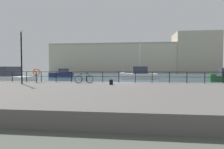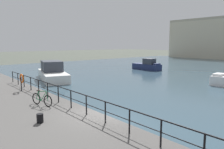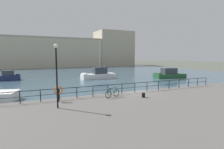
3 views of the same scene
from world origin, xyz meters
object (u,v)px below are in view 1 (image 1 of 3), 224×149
object	(u,v)px
moored_harbor_tender	(7,77)
parked_bicycle	(84,79)
harbor_building	(148,58)
quay_lamp_post	(21,49)
moored_green_narrowboat	(62,74)
mooring_bollard	(111,82)
moored_red_daysailer	(138,74)
life_ring_stand	(36,73)

from	to	relation	value
moored_harbor_tender	parked_bicycle	bearing A→B (deg)	168.64
harbor_building	quay_lamp_post	xyz separation A→B (m)	(-15.84, -64.60, -2.51)
moored_green_narrowboat	mooring_bollard	world-z (taller)	moored_green_narrowboat
moored_green_narrowboat	mooring_bollard	bearing A→B (deg)	-59.32
moored_red_daysailer	moored_harbor_tender	xyz separation A→B (m)	(-18.30, -12.41, 0.01)
moored_harbor_tender	life_ring_stand	xyz separation A→B (m)	(7.73, -6.25, 0.81)
harbor_building	life_ring_stand	distance (m)	64.71
parked_bicycle	mooring_bollard	distance (m)	3.02
life_ring_stand	quay_lamp_post	xyz separation A→B (m)	(-0.33, -1.95, 2.15)
moored_green_narrowboat	life_ring_stand	world-z (taller)	life_ring_stand
moored_harbor_tender	parked_bicycle	size ratio (longest dim) A/B	5.00
harbor_building	quay_lamp_post	distance (m)	66.56
quay_lamp_post	moored_green_narrowboat	bearing A→B (deg)	104.04
harbor_building	quay_lamp_post	world-z (taller)	harbor_building
moored_green_narrowboat	moored_harbor_tender	size ratio (longest dim) A/B	0.62
moored_red_daysailer	moored_harbor_tender	bearing A→B (deg)	30.20
life_ring_stand	mooring_bollard	bearing A→B (deg)	-12.44
moored_harbor_tender	mooring_bollard	xyz separation A→B (m)	(15.48, -7.96, 0.05)
moored_green_narrowboat	parked_bicycle	xyz separation A→B (m)	(11.64, -23.70, 0.39)
moored_green_narrowboat	moored_red_daysailer	bearing A→B (deg)	-14.23
moored_red_daysailer	parked_bicycle	bearing A→B (deg)	69.84
quay_lamp_post	moored_red_daysailer	bearing A→B (deg)	62.10
life_ring_stand	harbor_building	bearing A→B (deg)	76.09
life_ring_stand	quay_lamp_post	size ratio (longest dim) A/B	0.28
moored_red_daysailer	life_ring_stand	distance (m)	21.46
quay_lamp_post	life_ring_stand	bearing A→B (deg)	80.41
moored_red_daysailer	mooring_bollard	distance (m)	20.56
moored_harbor_tender	quay_lamp_post	size ratio (longest dim) A/B	1.73
moored_green_narrowboat	parked_bicycle	size ratio (longest dim) A/B	3.08
quay_lamp_post	harbor_building	bearing A→B (deg)	76.22
mooring_bollard	quay_lamp_post	bearing A→B (deg)	-178.35
parked_bicycle	quay_lamp_post	xyz separation A→B (m)	(-5.34, -1.49, 2.73)
harbor_building	moored_harbor_tender	distance (m)	61.25
moored_green_narrowboat	harbor_building	bearing A→B (deg)	61.38
harbor_building	moored_harbor_tender	xyz separation A→B (m)	(-23.24, -56.41, -5.46)
moored_red_daysailer	mooring_bollard	bearing A→B (deg)	78.19
harbor_building	moored_green_narrowboat	size ratio (longest dim) A/B	12.95
mooring_bollard	moored_harbor_tender	bearing A→B (deg)	152.80
parked_bicycle	life_ring_stand	bearing A→B (deg)	157.57
moored_green_narrowboat	moored_harbor_tender	xyz separation A→B (m)	(-1.10, -17.00, 0.17)
harbor_building	life_ring_stand	world-z (taller)	harbor_building
quay_lamp_post	parked_bicycle	bearing A→B (deg)	15.55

